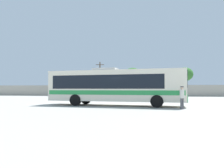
{
  "coord_description": "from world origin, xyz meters",
  "views": [
    {
      "loc": [
        1.69,
        -19.42,
        1.55
      ],
      "look_at": [
        -1.76,
        2.43,
        2.04
      ],
      "focal_mm": 34.6,
      "sensor_mm": 36.0,
      "label": 1
    }
  ],
  "objects": [
    {
      "name": "perimeter_wall",
      "position": [
        0.0,
        25.81,
        1.16
      ],
      "size": [
        80.0,
        0.3,
        2.31
      ],
      "primitive_type": "cube",
      "color": "#9E998C",
      "rests_on": "ground_plane"
    },
    {
      "name": "roadside_tree_left",
      "position": [
        -12.59,
        32.79,
        4.35
      ],
      "size": [
        4.32,
        4.32,
        6.2
      ],
      "color": "brown",
      "rests_on": "ground_plane"
    },
    {
      "name": "parked_car_second_white",
      "position": [
        -8.87,
        21.42,
        0.81
      ],
      "size": [
        4.63,
        2.31,
        1.54
      ],
      "color": "silver",
      "rests_on": "ground_plane"
    },
    {
      "name": "parked_car_leftmost_maroon",
      "position": [
        -15.14,
        21.54,
        0.75
      ],
      "size": [
        4.5,
        2.28,
        1.41
      ],
      "color": "maroon",
      "rests_on": "ground_plane"
    },
    {
      "name": "ground_plane",
      "position": [
        0.0,
        10.0,
        0.0
      ],
      "size": [
        300.0,
        300.0,
        0.0
      ],
      "primitive_type": "plane",
      "color": "#A3A099"
    },
    {
      "name": "coach_bus_cream_green",
      "position": [
        -1.25,
        0.2,
        1.84
      ],
      "size": [
        12.64,
        3.98,
        3.45
      ],
      "color": "silver",
      "rests_on": "ground_plane"
    },
    {
      "name": "utility_pole_near",
      "position": [
        -8.46,
        27.56,
        3.94
      ],
      "size": [
        1.8,
        0.37,
        7.51
      ],
      "color": "#4C3823",
      "rests_on": "ground_plane"
    },
    {
      "name": "roadside_tree_midright",
      "position": [
        10.32,
        30.91,
        4.79
      ],
      "size": [
        3.62,
        3.62,
        6.36
      ],
      "color": "brown",
      "rests_on": "ground_plane"
    },
    {
      "name": "roadside_tree_midleft",
      "position": [
        -1.44,
        32.04,
        4.28
      ],
      "size": [
        5.29,
        5.29,
        6.53
      ],
      "color": "brown",
      "rests_on": "ground_plane"
    },
    {
      "name": "attendant_by_bus_door",
      "position": [
        4.37,
        -2.53,
        0.99
      ],
      "size": [
        0.49,
        0.49,
        1.73
      ],
      "color": "#4C4C51",
      "rests_on": "ground_plane"
    }
  ]
}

